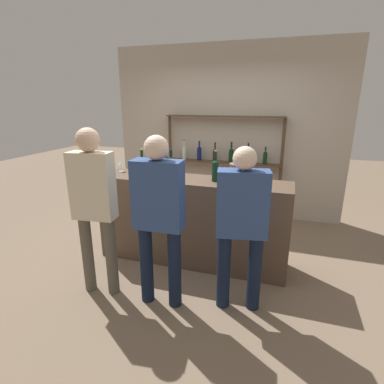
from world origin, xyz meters
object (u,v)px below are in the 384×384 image
(counter_bottle_2, at_px, (171,165))
(counter_bottle_4, at_px, (153,166))
(counter_bottle_1, at_px, (215,169))
(ice_bucket, at_px, (239,173))
(customer_left, at_px, (94,200))
(wine_glass, at_px, (121,163))
(counter_bottle_3, at_px, (142,165))
(customer_center, at_px, (158,211))
(counter_bottle_0, at_px, (166,165))
(customer_right, at_px, (242,220))

(counter_bottle_2, height_order, counter_bottle_4, counter_bottle_4)
(counter_bottle_1, bearing_deg, ice_bucket, 4.42)
(counter_bottle_2, relative_size, customer_left, 0.19)
(wine_glass, xyz_separation_m, ice_bucket, (1.52, -0.08, -0.01))
(wine_glass, xyz_separation_m, customer_left, (0.28, -0.99, -0.15))
(counter_bottle_2, distance_m, counter_bottle_4, 0.24)
(ice_bucket, bearing_deg, counter_bottle_1, -175.58)
(counter_bottle_3, height_order, ice_bucket, counter_bottle_3)
(counter_bottle_3, xyz_separation_m, wine_glass, (-0.35, 0.10, -0.01))
(counter_bottle_4, height_order, customer_center, customer_center)
(wine_glass, relative_size, customer_left, 0.09)
(counter_bottle_0, height_order, counter_bottle_4, counter_bottle_0)
(counter_bottle_2, relative_size, customer_center, 0.19)
(customer_center, distance_m, customer_left, 0.67)
(counter_bottle_0, distance_m, customer_center, 0.95)
(ice_bucket, relative_size, customer_center, 0.13)
(counter_bottle_2, relative_size, wine_glass, 2.07)
(ice_bucket, bearing_deg, counter_bottle_2, 172.19)
(counter_bottle_3, xyz_separation_m, ice_bucket, (1.17, 0.01, -0.02))
(ice_bucket, height_order, customer_right, customer_right)
(ice_bucket, relative_size, customer_left, 0.13)
(counter_bottle_1, distance_m, customer_right, 0.86)
(ice_bucket, xyz_separation_m, customer_left, (-1.24, -0.90, -0.15))
(wine_glass, xyz_separation_m, customer_right, (1.68, -0.80, -0.25))
(counter_bottle_2, height_order, wine_glass, counter_bottle_2)
(counter_bottle_4, distance_m, wine_glass, 0.54)
(customer_right, bearing_deg, counter_bottle_0, 44.24)
(counter_bottle_3, height_order, wine_glass, counter_bottle_3)
(counter_bottle_3, bearing_deg, counter_bottle_4, -16.97)
(counter_bottle_2, relative_size, counter_bottle_4, 0.89)
(counter_bottle_0, xyz_separation_m, counter_bottle_2, (0.02, 0.13, -0.02))
(ice_bucket, xyz_separation_m, customer_right, (0.16, -0.72, -0.25))
(counter_bottle_1, xyz_separation_m, counter_bottle_3, (-0.91, 0.01, -0.01))
(counter_bottle_1, bearing_deg, customer_center, -109.64)
(counter_bottle_3, bearing_deg, counter_bottle_1, -0.55)
(counter_bottle_0, relative_size, counter_bottle_2, 1.15)
(customer_center, xyz_separation_m, customer_left, (-0.67, -0.02, 0.04))
(counter_bottle_2, bearing_deg, customer_left, -111.25)
(counter_bottle_1, bearing_deg, counter_bottle_2, 166.85)
(counter_bottle_0, xyz_separation_m, counter_bottle_1, (0.60, -0.01, -0.01))
(counter_bottle_0, distance_m, counter_bottle_4, 0.15)
(counter_bottle_3, height_order, customer_left, customer_left)
(counter_bottle_3, bearing_deg, customer_right, -28.06)
(customer_right, relative_size, customer_center, 0.95)
(counter_bottle_4, height_order, customer_right, customer_right)
(counter_bottle_0, relative_size, customer_left, 0.21)
(counter_bottle_4, distance_m, ice_bucket, 1.01)
(counter_bottle_1, relative_size, counter_bottle_2, 1.12)
(ice_bucket, height_order, customer_left, customer_left)
(wine_glass, bearing_deg, counter_bottle_3, -15.29)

